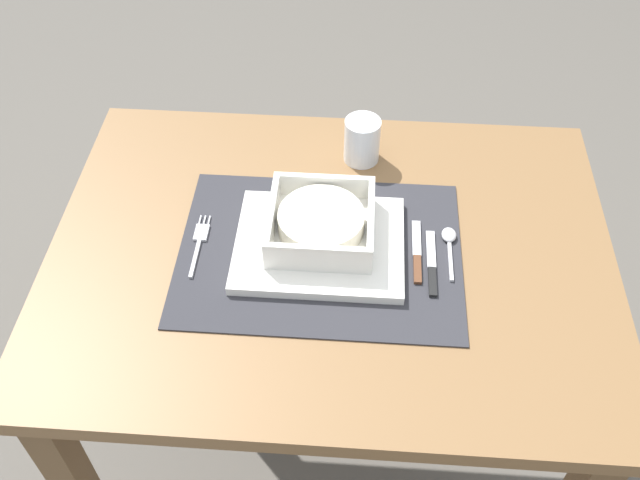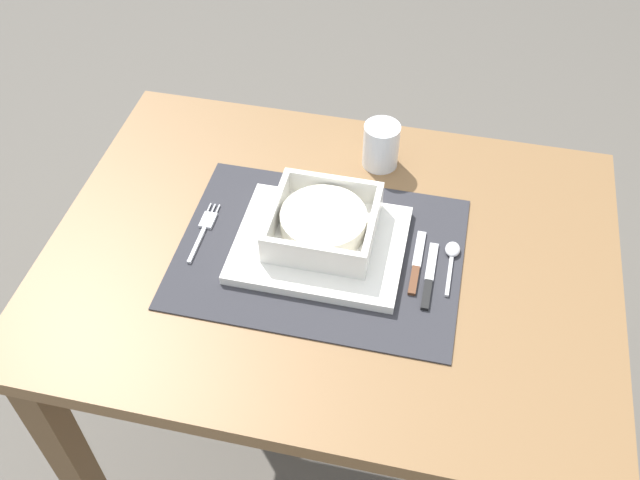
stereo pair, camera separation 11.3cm
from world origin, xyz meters
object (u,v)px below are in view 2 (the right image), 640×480
(butter_knife, at_px, (429,280))
(bread_knife, at_px, (416,266))
(porridge_bowl, at_px, (323,223))
(drinking_glass, at_px, (381,147))
(dining_table, at_px, (331,294))
(spoon, at_px, (452,255))
(fork, at_px, (205,227))

(butter_knife, relative_size, bread_knife, 1.02)
(porridge_bowl, relative_size, drinking_glass, 1.98)
(dining_table, relative_size, spoon, 8.26)
(fork, relative_size, bread_knife, 1.01)
(porridge_bowl, height_order, drinking_glass, drinking_glass)
(dining_table, distance_m, drinking_glass, 0.28)
(spoon, distance_m, bread_knife, 0.06)
(drinking_glass, bearing_deg, spoon, -53.36)
(porridge_bowl, height_order, bread_knife, porridge_bowl)
(dining_table, height_order, porridge_bowl, porridge_bowl)
(porridge_bowl, distance_m, bread_knife, 0.16)
(fork, bearing_deg, butter_knife, -3.11)
(spoon, relative_size, butter_knife, 0.82)
(porridge_bowl, bearing_deg, drinking_glass, 74.19)
(fork, height_order, bread_knife, bread_knife)
(fork, distance_m, spoon, 0.41)
(butter_knife, distance_m, bread_knife, 0.03)
(bread_knife, height_order, drinking_glass, drinking_glass)
(fork, height_order, drinking_glass, drinking_glass)
(fork, bearing_deg, dining_table, 1.62)
(fork, height_order, butter_knife, butter_knife)
(fork, xyz_separation_m, spoon, (0.41, 0.03, 0.00))
(butter_knife, relative_size, drinking_glass, 1.61)
(butter_knife, bearing_deg, bread_knife, 136.20)
(butter_knife, height_order, bread_knife, same)
(spoon, xyz_separation_m, drinking_glass, (-0.15, 0.20, 0.03))
(spoon, bearing_deg, dining_table, -169.66)
(dining_table, distance_m, fork, 0.24)
(dining_table, height_order, butter_knife, butter_knife)
(porridge_bowl, xyz_separation_m, butter_knife, (0.18, -0.05, -0.04))
(butter_knife, bearing_deg, spoon, 63.95)
(dining_table, distance_m, spoon, 0.23)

